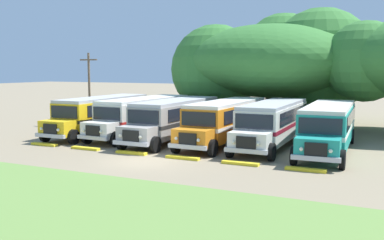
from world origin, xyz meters
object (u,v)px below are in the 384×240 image
at_px(parked_bus_slot_0, 102,113).
at_px(parked_bus_slot_1, 143,114).
at_px(parked_bus_slot_5, 328,125).
at_px(broad_shade_tree, 276,61).
at_px(parked_bus_slot_2, 175,117).
at_px(parked_bus_slot_4, 273,121).
at_px(utility_pole, 89,87).
at_px(parked_bus_slot_3, 226,119).

bearing_deg(parked_bus_slot_0, parked_bus_slot_1, 97.24).
xyz_separation_m(parked_bus_slot_5, broad_shade_tree, (-6.37, 11.81, 4.07)).
bearing_deg(broad_shade_tree, parked_bus_slot_5, -61.64).
bearing_deg(parked_bus_slot_2, parked_bus_slot_4, 95.37).
xyz_separation_m(parked_bus_slot_1, parked_bus_slot_4, (9.97, -0.13, 0.00)).
xyz_separation_m(parked_bus_slot_4, utility_pole, (-17.40, 3.21, 1.85)).
distance_m(parked_bus_slot_4, broad_shade_tree, 12.38).
distance_m(parked_bus_slot_3, utility_pole, 14.70).
xyz_separation_m(parked_bus_slot_2, parked_bus_slot_3, (3.63, 0.43, 0.00)).
xyz_separation_m(parked_bus_slot_2, broad_shade_tree, (4.03, 11.98, 4.07)).
xyz_separation_m(parked_bus_slot_0, parked_bus_slot_3, (10.20, 0.18, 0.00)).
relative_size(parked_bus_slot_2, parked_bus_slot_3, 1.00).
bearing_deg(parked_bus_slot_0, utility_pole, -133.38).
bearing_deg(parked_bus_slot_5, parked_bus_slot_0, -92.65).
bearing_deg(utility_pole, parked_bus_slot_0, -42.07).
height_order(parked_bus_slot_1, utility_pole, utility_pole).
distance_m(broad_shade_tree, utility_pole, 16.85).
height_order(parked_bus_slot_4, parked_bus_slot_5, same).
height_order(parked_bus_slot_5, broad_shade_tree, broad_shade_tree).
distance_m(parked_bus_slot_0, utility_pole, 5.67).
distance_m(parked_bus_slot_4, utility_pole, 17.78).
xyz_separation_m(parked_bus_slot_1, parked_bus_slot_3, (6.75, -0.34, 0.00)).
xyz_separation_m(parked_bus_slot_2, utility_pole, (-10.55, 3.84, 1.85)).
bearing_deg(parked_bus_slot_4, parked_bus_slot_5, 82.10).
bearing_deg(parked_bus_slot_4, utility_pole, -101.02).
bearing_deg(broad_shade_tree, parked_bus_slot_4, -76.08).
relative_size(broad_shade_tree, utility_pole, 2.72).
height_order(parked_bus_slot_1, parked_bus_slot_4, same).
bearing_deg(parked_bus_slot_1, parked_bus_slot_5, 90.13).
relative_size(parked_bus_slot_1, utility_pole, 1.71).
bearing_deg(parked_bus_slot_0, parked_bus_slot_2, 86.51).
height_order(parked_bus_slot_0, broad_shade_tree, broad_shade_tree).
height_order(parked_bus_slot_0, parked_bus_slot_3, same).
height_order(parked_bus_slot_1, broad_shade_tree, broad_shade_tree).
distance_m(parked_bus_slot_0, parked_bus_slot_4, 13.42).
bearing_deg(utility_pole, parked_bus_slot_4, -10.44).
bearing_deg(parked_bus_slot_4, parked_bus_slot_2, -85.28).
bearing_deg(parked_bus_slot_1, parked_bus_slot_4, 91.86).
bearing_deg(parked_bus_slot_5, parked_bus_slot_4, -99.73).
distance_m(parked_bus_slot_5, broad_shade_tree, 14.02).
bearing_deg(utility_pole, parked_bus_slot_1, -22.46).
height_order(parked_bus_slot_3, parked_bus_slot_4, same).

